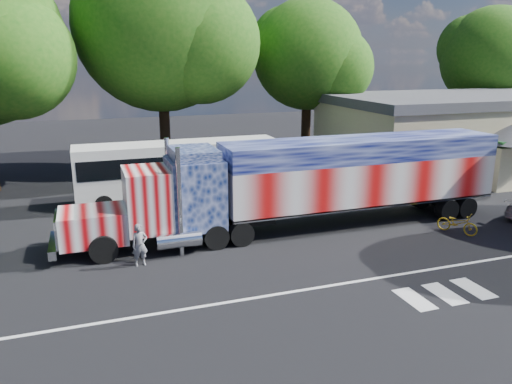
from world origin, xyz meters
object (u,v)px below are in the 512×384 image
object	(u,v)px
coach_bus	(179,170)
woman	(140,245)
semi_truck	(312,181)
tree_n_mid	(163,26)
bicycle	(457,223)
tree_ne_a	(310,55)
tree_far_ne	(494,58)

from	to	relation	value
coach_bus	woman	distance (m)	9.12
semi_truck	tree_n_mid	xyz separation A→B (m)	(-4.15, 14.19, 7.36)
semi_truck	coach_bus	size ratio (longest dim) A/B	1.86
tree_n_mid	bicycle	bearing A→B (deg)	-59.39
tree_n_mid	tree_ne_a	distance (m)	10.83
bicycle	tree_ne_a	world-z (taller)	tree_ne_a
woman	tree_ne_a	bearing A→B (deg)	41.66
woman	tree_far_ne	world-z (taller)	tree_far_ne
semi_truck	woman	size ratio (longest dim) A/B	12.48
bicycle	tree_ne_a	bearing A→B (deg)	58.27
tree_ne_a	tree_far_ne	distance (m)	18.33
tree_ne_a	tree_n_mid	bearing A→B (deg)	-178.11
semi_truck	coach_bus	xyz separation A→B (m)	(-4.82, 6.70, -0.58)
bicycle	tree_far_ne	bearing A→B (deg)	14.90
bicycle	tree_far_ne	world-z (taller)	tree_far_ne
semi_truck	bicycle	size ratio (longest dim) A/B	11.34
coach_bus	bicycle	distance (m)	14.40
bicycle	tree_n_mid	size ratio (longest dim) A/B	0.12
tree_n_mid	coach_bus	bearing A→B (deg)	-95.07
coach_bus	bicycle	bearing A→B (deg)	-41.60
tree_ne_a	woman	bearing A→B (deg)	-131.54
woman	tree_ne_a	xyz separation A→B (m)	(14.49, 16.35, 6.97)
woman	tree_n_mid	world-z (taller)	tree_n_mid
semi_truck	tree_n_mid	world-z (taller)	tree_n_mid
semi_truck	tree_ne_a	xyz separation A→B (m)	(6.52, 14.54, 5.55)
coach_bus	tree_far_ne	size ratio (longest dim) A/B	0.92
coach_bus	tree_ne_a	xyz separation A→B (m)	(11.34, 7.84, 6.13)
coach_bus	tree_ne_a	world-z (taller)	tree_ne_a
woman	tree_n_mid	xyz separation A→B (m)	(3.82, 16.00, 8.78)
coach_bus	tree_far_ne	xyz separation A→B (m)	(29.62, 9.12, 5.90)
coach_bus	tree_n_mid	distance (m)	10.93
tree_ne_a	tree_far_ne	world-z (taller)	tree_far_ne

